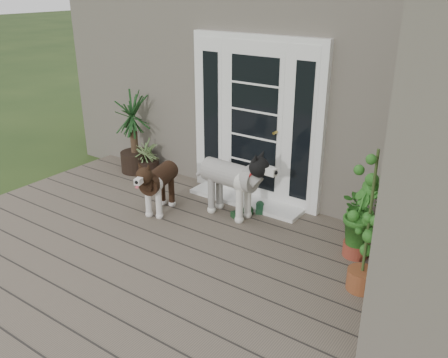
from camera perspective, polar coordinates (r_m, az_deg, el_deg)
The scene contains 14 objects.
deck at distance 4.94m, azimuth -8.25°, elevation -12.13°, with size 6.20×4.60×0.12m, color #6B5B4C.
house_main at distance 7.80m, azimuth 13.25°, elevation 12.42°, with size 7.40×4.00×3.10m, color #665E54.
door_unit at distance 6.17m, azimuth 3.80°, elevation 6.96°, with size 1.90×0.14×2.15m, color white.
door_step at distance 6.38m, azimuth 2.62°, elevation -2.56°, with size 1.60×0.40×0.05m, color white.
brindle_dog at distance 6.05m, azimuth -7.71°, elevation -0.94°, with size 0.35×0.81×0.68m, color #352013, non-canonical shape.
white_dog at distance 5.88m, azimuth 0.69°, elevation -0.80°, with size 0.41×0.96×0.80m, color silver, non-canonical shape.
spider_plant at distance 7.30m, azimuth -9.12°, elevation 2.76°, with size 0.54×0.54×0.58m, color #8BA163, non-canonical shape.
yucca at distance 7.34m, azimuth -10.78°, elevation 5.44°, with size 0.85×0.85×1.23m, color #113412, non-canonical shape.
herb_a at distance 5.56m, azimuth 16.02°, elevation -4.38°, with size 0.46×0.46×0.59m, color #1F4E16.
herb_b at distance 5.24m, azimuth 15.74°, elevation -5.72°, with size 0.44×0.44×0.66m, color #20611B.
herb_c at distance 5.56m, azimuth 22.27°, elevation -5.93°, with size 0.31×0.31×0.48m, color #1C6421.
sapling at distance 4.51m, azimuth 16.97°, elevation -4.80°, with size 0.43×0.43×1.47m, color #1A5C20, non-canonical shape.
clog_left at distance 6.15m, azimuth 4.29°, elevation -3.46°, with size 0.13×0.27×0.08m, color #173922, non-canonical shape.
clog_right at distance 6.00m, azimuth 2.16°, elevation -4.00°, with size 0.15×0.32×0.10m, color #15361A, non-canonical shape.
Camera 1 is at (2.87, -2.49, 2.86)m, focal length 38.19 mm.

